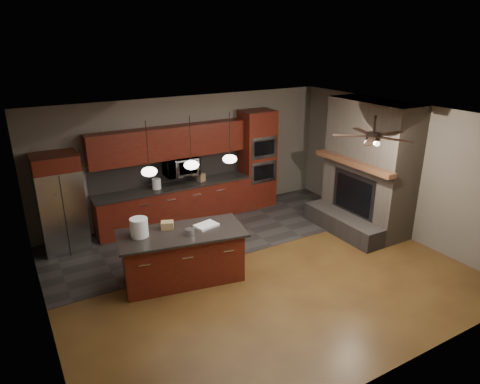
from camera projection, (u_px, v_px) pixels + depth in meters
ground at (256, 269)px, 7.86m from camera, size 7.00×7.00×0.00m
ceiling at (258, 118)px, 6.89m from camera, size 7.00×6.00×0.02m
back_wall at (187, 158)px, 9.81m from camera, size 7.00×0.02×2.80m
right_wall at (397, 169)px, 9.02m from camera, size 0.02×6.00×2.80m
left_wall at (37, 246)px, 5.73m from camera, size 0.02×6.00×2.80m
slate_tile_patch at (212, 232)px, 9.32m from camera, size 7.00×2.40×0.01m
fireplace_column at (367, 172)px, 9.16m from camera, size 1.30×2.10×2.80m
back_cabinetry at (173, 185)px, 9.55m from camera, size 3.59×0.64×2.20m
oven_tower at (257, 159)px, 10.43m from camera, size 0.80×0.63×2.38m
microwave at (181, 166)px, 9.51m from camera, size 0.73×0.41×0.50m
refrigerator at (61, 203)px, 8.30m from camera, size 0.83×0.75×1.96m
kitchen_island at (183, 256)px, 7.39m from camera, size 2.28×1.35×0.92m
white_bucket at (139, 227)px, 7.04m from camera, size 0.38×0.38×0.32m
paint_can at (190, 232)px, 7.13m from camera, size 0.21×0.21×0.11m
paint_tray at (206, 225)px, 7.44m from camera, size 0.44×0.35×0.04m
cardboard_box at (167, 225)px, 7.34m from camera, size 0.25×0.22×0.13m
counter_bucket at (156, 184)px, 9.29m from camera, size 0.24×0.24×0.22m
counter_box at (201, 178)px, 9.75m from camera, size 0.20×0.18×0.18m
pendant_left at (149, 171)px, 6.97m from camera, size 0.26×0.26×0.92m
pendant_center at (191, 165)px, 7.32m from camera, size 0.26×0.26×0.92m
pendant_right at (230, 159)px, 7.68m from camera, size 0.26×0.26×0.92m
ceiling_fan at (374, 136)px, 7.20m from camera, size 1.27×1.33×0.41m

